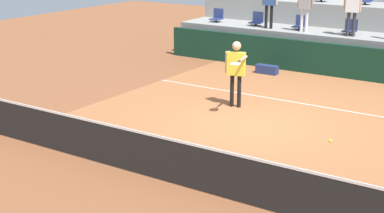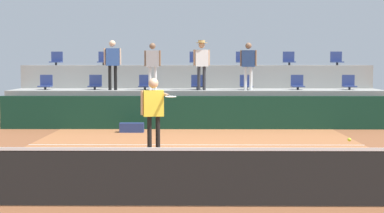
{
  "view_description": "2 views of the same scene",
  "coord_description": "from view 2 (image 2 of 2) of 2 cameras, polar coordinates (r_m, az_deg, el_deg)",
  "views": [
    {
      "loc": [
        6.3,
        -12.17,
        4.59
      ],
      "look_at": [
        -0.56,
        -1.78,
        0.82
      ],
      "focal_mm": 53.48,
      "sensor_mm": 36.0,
      "label": 1
    },
    {
      "loc": [
        0.03,
        -12.45,
        2.22
      ],
      "look_at": [
        -0.08,
        -0.77,
        1.29
      ],
      "focal_mm": 52.41,
      "sensor_mm": 36.0,
      "label": 2
    }
  ],
  "objects": [
    {
      "name": "stadium_chair_upper_mid_left",
      "position": [
        21.56,
        -4.16,
        4.79
      ],
      "size": [
        0.44,
        0.4,
        0.52
      ],
      "color": "#2D2D33",
      "rests_on": "seating_tier_upper"
    },
    {
      "name": "spectator_in_grey",
      "position": [
        19.36,
        -4.03,
        4.54
      ],
      "size": [
        0.58,
        0.23,
        1.62
      ],
      "color": "white",
      "rests_on": "seating_tier_lower"
    },
    {
      "name": "stadium_chair_upper_mid_right",
      "position": [
        21.55,
        5.09,
        4.78
      ],
      "size": [
        0.44,
        0.4,
        0.52
      ],
      "color": "#2D2D33",
      "rests_on": "seating_tier_upper"
    },
    {
      "name": "stadium_chair_upper_far_right",
      "position": [
        22.14,
        14.51,
        4.65
      ],
      "size": [
        0.44,
        0.4,
        0.52
      ],
      "color": "#2D2D33",
      "rests_on": "seating_tier_upper"
    },
    {
      "name": "stadium_chair_upper_center",
      "position": [
        21.49,
        0.34,
        4.8
      ],
      "size": [
        0.44,
        0.4,
        0.52
      ],
      "color": "#2D2D33",
      "rests_on": "seating_tier_upper"
    },
    {
      "name": "stadium_chair_upper_right",
      "position": [
        21.77,
        9.84,
        4.73
      ],
      "size": [
        0.44,
        0.4,
        0.52
      ],
      "color": "#2D2D33",
      "rests_on": "seating_tier_upper"
    },
    {
      "name": "stadium_chair_lower_center",
      "position": [
        19.7,
        0.56,
        2.35
      ],
      "size": [
        0.44,
        0.4,
        0.52
      ],
      "color": "#2D2D33",
      "rests_on": "seating_tier_lower"
    },
    {
      "name": "tennis_player",
      "position": [
        13.61,
        -3.89,
        -0.03
      ],
      "size": [
        0.93,
        1.2,
        1.83
      ],
      "color": "black",
      "rests_on": "ground_plane"
    },
    {
      "name": "tennis_net",
      "position": [
        8.63,
        0.32,
        -6.96
      ],
      "size": [
        10.48,
        0.08,
        1.07
      ],
      "color": "black",
      "rests_on": "ground_plane"
    },
    {
      "name": "tennis_ball",
      "position": [
        10.79,
        15.71,
        -3.27
      ],
      "size": [
        0.07,
        0.07,
        0.07
      ],
      "color": "#CCE033"
    },
    {
      "name": "seating_tier_lower",
      "position": [
        19.82,
        0.45,
        -0.07
      ],
      "size": [
        13.0,
        1.8,
        1.25
      ],
      "primitive_type": "cube",
      "color": "gray",
      "rests_on": "ground_plane"
    },
    {
      "name": "spectator_leaning_on_rail",
      "position": [
        19.52,
        -8.1,
        4.7
      ],
      "size": [
        0.6,
        0.28,
        1.72
      ],
      "color": "black",
      "rests_on": "seating_tier_lower"
    },
    {
      "name": "sponsor_backboard",
      "position": [
        18.53,
        0.44,
        -0.62
      ],
      "size": [
        13.0,
        0.16,
        1.1
      ],
      "primitive_type": "cube",
      "color": "#0F3323",
      "rests_on": "ground_plane"
    },
    {
      "name": "stadium_chair_lower_mid_right",
      "position": [
        19.78,
        5.55,
        2.34
      ],
      "size": [
        0.44,
        0.4,
        0.52
      ],
      "color": "#2D2D33",
      "rests_on": "seating_tier_lower"
    },
    {
      "name": "ground_plane",
      "position": [
        12.65,
        0.39,
        -5.56
      ],
      "size": [
        40.0,
        40.0,
        0.0
      ],
      "primitive_type": "plane",
      "color": "brown"
    },
    {
      "name": "court_inner_paint",
      "position": [
        13.63,
        0.4,
        -4.81
      ],
      "size": [
        9.0,
        10.0,
        0.01
      ],
      "primitive_type": "cube",
      "color": "#A36038",
      "rests_on": "ground_plane"
    },
    {
      "name": "stadium_chair_lower_far_left",
      "position": [
        20.41,
        -14.66,
        2.28
      ],
      "size": [
        0.44,
        0.4,
        0.52
      ],
      "color": "#2D2D33",
      "rests_on": "seating_tier_lower"
    },
    {
      "name": "court_service_line",
      "position": [
        15.02,
        0.42,
        -3.92
      ],
      "size": [
        9.0,
        0.06,
        0.0
      ],
      "primitive_type": "cube",
      "color": "silver",
      "rests_on": "ground_plane"
    },
    {
      "name": "stadium_chair_upper_far_left",
      "position": [
        22.16,
        -13.63,
        4.67
      ],
      "size": [
        0.44,
        0.4,
        0.52
      ],
      "color": "#2D2D33",
      "rests_on": "seating_tier_upper"
    },
    {
      "name": "stadium_chair_lower_right",
      "position": [
        20.01,
        10.68,
        2.31
      ],
      "size": [
        0.44,
        0.4,
        0.52
      ],
      "color": "#2D2D33",
      "rests_on": "seating_tier_lower"
    },
    {
      "name": "stadium_chair_lower_left",
      "position": [
        20.03,
        -9.83,
        2.32
      ],
      "size": [
        0.44,
        0.4,
        0.52
      ],
      "color": "#2D2D33",
      "rests_on": "seating_tier_lower"
    },
    {
      "name": "seating_tier_upper",
      "position": [
        21.58,
        0.46,
        1.44
      ],
      "size": [
        13.0,
        1.8,
        2.1
      ],
      "primitive_type": "cube",
      "color": "gray",
      "rests_on": "ground_plane"
    },
    {
      "name": "stadium_chair_lower_far_right",
      "position": [
        20.41,
        15.68,
        2.26
      ],
      "size": [
        0.44,
        0.4,
        0.52
      ],
      "color": "#2D2D33",
      "rests_on": "seating_tier_lower"
    },
    {
      "name": "spectator_in_white",
      "position": [
        19.38,
        5.76,
        4.55
      ],
      "size": [
        0.58,
        0.27,
        1.63
      ],
      "color": "white",
      "rests_on": "seating_tier_lower"
    },
    {
      "name": "spectator_with_hat",
      "position": [
        19.3,
        0.98,
        4.79
      ],
      "size": [
        0.58,
        0.47,
        1.72
      ],
      "color": "#2D2D33",
      "rests_on": "seating_tier_lower"
    },
    {
      "name": "stadium_chair_upper_left",
      "position": [
        21.78,
        -8.96,
        4.74
      ],
      "size": [
        0.44,
        0.4,
        0.52
      ],
      "color": "#2D2D33",
      "rests_on": "seating_tier_upper"
    },
    {
      "name": "equipment_bag",
      "position": [
        17.8,
        -6.15,
        -2.15
      ],
      "size": [
        0.76,
        0.28,
        0.3
      ],
      "primitive_type": "cube",
      "color": "navy",
      "rests_on": "ground_plane"
    },
    {
      "name": "stadium_chair_lower_mid_left",
      "position": [
        19.79,
        -4.79,
        2.35
      ],
      "size": [
        0.44,
        0.4,
        0.52
      ],
      "color": "#2D2D33",
      "rests_on": "seating_tier_lower"
    }
  ]
}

